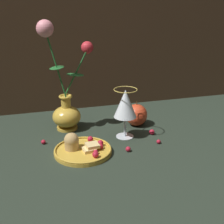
{
  "coord_description": "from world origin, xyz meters",
  "views": [
    {
      "loc": [
        -0.23,
        -0.95,
        0.47
      ],
      "look_at": [
        0.04,
        -0.01,
        0.1
      ],
      "focal_mm": 50.0,
      "sensor_mm": 36.0,
      "label": 1
    }
  ],
  "objects": [
    {
      "name": "ground_plane",
      "position": [
        0.0,
        0.0,
        0.0
      ],
      "size": [
        2.4,
        2.4,
        0.0
      ],
      "primitive_type": "plane",
      "color": "#232D23",
      "rests_on": "ground"
    },
    {
      "name": "berry_front_center",
      "position": [
        0.19,
        -0.01,
        0.01
      ],
      "size": [
        0.02,
        0.02,
        0.02
      ],
      "primitive_type": "sphere",
      "color": "#AD192D",
      "rests_on": "ground_plane"
    },
    {
      "name": "wine_glass",
      "position": [
        0.09,
        -0.0,
        0.12
      ],
      "size": [
        0.08,
        0.08,
        0.17
      ],
      "color": "silver",
      "rests_on": "ground_plane"
    },
    {
      "name": "apple_beside_vase",
      "position": [
        0.16,
        0.09,
        0.04
      ],
      "size": [
        0.08,
        0.08,
        0.1
      ],
      "color": "#D14223",
      "rests_on": "ground_plane"
    },
    {
      "name": "plate_with_pastries",
      "position": [
        -0.08,
        -0.08,
        0.01
      ],
      "size": [
        0.18,
        0.18,
        0.06
      ],
      "color": "gold",
      "rests_on": "ground_plane"
    },
    {
      "name": "berry_under_candlestick",
      "position": [
        -0.19,
        0.02,
        0.01
      ],
      "size": [
        0.02,
        0.02,
        0.02
      ],
      "primitive_type": "sphere",
      "color": "#AD192D",
      "rests_on": "ground_plane"
    },
    {
      "name": "berry_by_glass_stem",
      "position": [
        0.07,
        -0.11,
        0.01
      ],
      "size": [
        0.02,
        0.02,
        0.02
      ],
      "primitive_type": "sphere",
      "color": "#AD192D",
      "rests_on": "ground_plane"
    },
    {
      "name": "berry_near_plate",
      "position": [
        0.18,
        -0.08,
        0.01
      ],
      "size": [
        0.01,
        0.01,
        0.01
      ],
      "primitive_type": "sphere",
      "color": "#AD192D",
      "rests_on": "ground_plane"
    },
    {
      "name": "vase",
      "position": [
        -0.1,
        0.12,
        0.12
      ],
      "size": [
        0.19,
        0.1,
        0.4
      ],
      "color": "gold",
      "rests_on": "ground_plane"
    }
  ]
}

